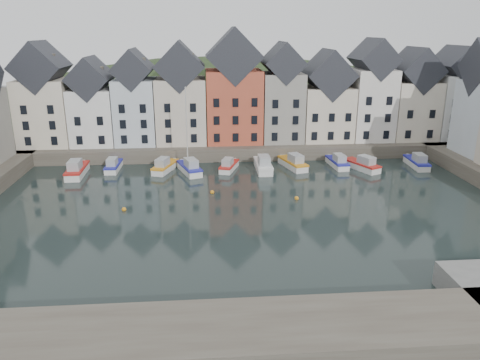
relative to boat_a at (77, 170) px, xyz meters
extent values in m
plane|color=black|center=(22.49, -16.89, -0.78)|extent=(260.00, 260.00, 0.00)
cube|color=#494238|center=(22.49, 13.11, 0.22)|extent=(90.00, 16.00, 2.00)
cube|color=#494238|center=(12.49, -38.89, 0.22)|extent=(50.00, 6.00, 2.00)
ellipsoid|color=black|center=(22.49, 39.11, -18.78)|extent=(153.60, 70.40, 64.00)
sphere|color=black|center=(8.55, 34.04, 7.92)|extent=(5.77, 5.77, 5.77)
sphere|color=black|center=(47.35, 43.86, 7.34)|extent=(5.27, 5.27, 5.27)
sphere|color=black|center=(54.31, 37.31, 7.10)|extent=(5.07, 5.07, 5.07)
sphere|color=black|center=(36.77, 38.30, 7.04)|extent=(5.01, 5.01, 5.01)
sphere|color=black|center=(-15.18, 39.72, 5.80)|extent=(3.94, 3.94, 3.94)
sphere|color=black|center=(50.82, 43.36, 7.27)|extent=(5.21, 5.21, 5.21)
sphere|color=black|center=(24.48, 41.76, 7.55)|extent=(5.45, 5.45, 5.45)
sphere|color=black|center=(60.29, 31.42, 6.43)|extent=(4.49, 4.49, 4.49)
cube|color=beige|center=(-6.68, 11.11, 6.26)|extent=(7.67, 8.00, 10.07)
cube|color=#202229|center=(-6.68, 11.11, 13.19)|extent=(7.67, 8.16, 7.67)
cube|color=white|center=(0.59, 11.11, 5.53)|extent=(6.56, 8.00, 8.61)
cube|color=#202229|center=(0.59, 11.11, 11.46)|extent=(6.56, 8.16, 6.56)
cube|color=silver|center=(7.12, 11.11, 6.23)|extent=(6.20, 8.00, 10.02)
cube|color=#202229|center=(7.12, 11.11, 12.78)|extent=(6.20, 8.16, 6.20)
cube|color=beige|center=(14.22, 11.11, 6.26)|extent=(7.70, 8.00, 10.08)
cube|color=#202229|center=(14.22, 11.11, 13.21)|extent=(7.70, 8.16, 7.70)
cube|color=#B44B33|center=(22.56, 11.11, 6.86)|extent=(8.69, 8.00, 11.28)
cube|color=#202229|center=(22.56, 11.11, 14.66)|extent=(8.69, 8.16, 8.69)
cube|color=gray|center=(30.27, 11.11, 6.61)|extent=(6.43, 8.00, 10.78)
cube|color=#202229|center=(30.27, 11.11, 13.60)|extent=(6.43, 8.16, 6.43)
cube|color=beige|center=(37.57, 11.11, 5.50)|extent=(7.88, 8.00, 8.56)
cube|color=#202229|center=(37.57, 11.11, 11.73)|extent=(7.88, 8.16, 7.88)
cube|color=silver|center=(44.91, 11.11, 6.86)|extent=(6.50, 8.00, 11.27)
cube|color=#202229|center=(44.91, 11.11, 14.10)|extent=(6.50, 8.16, 6.50)
cube|color=beige|center=(51.92, 11.11, 5.88)|extent=(7.23, 8.00, 9.32)
cube|color=#202229|center=(51.92, 11.11, 12.34)|extent=(7.23, 8.16, 7.23)
cube|color=white|center=(58.78, 11.11, 6.38)|extent=(6.18, 8.00, 10.32)
cube|color=#202229|center=(58.78, 11.11, 13.07)|extent=(6.18, 8.16, 6.18)
sphere|color=orange|center=(18.49, -8.89, -0.63)|extent=(0.50, 0.50, 0.50)
sphere|color=orange|center=(28.49, -11.89, -0.63)|extent=(0.50, 0.50, 0.50)
sphere|color=orange|center=(8.49, -13.89, -0.63)|extent=(0.50, 0.50, 0.50)
cube|color=silver|center=(-0.01, 0.21, -0.39)|extent=(2.16, 6.71, 1.22)
cube|color=red|center=(-0.01, 0.21, 0.28)|extent=(2.27, 6.85, 0.28)
cube|color=#969A9D|center=(0.02, -0.79, 0.95)|extent=(1.62, 2.70, 1.33)
cube|color=silver|center=(4.58, 2.41, -0.46)|extent=(1.76, 5.53, 1.01)
cube|color=#21239A|center=(4.58, 2.41, 0.09)|extent=(1.86, 5.64, 0.23)
cube|color=#969A9D|center=(4.57, 1.59, 0.64)|extent=(1.33, 2.22, 1.10)
cube|color=silver|center=(12.03, 1.35, -0.44)|extent=(3.58, 6.13, 1.08)
cube|color=orange|center=(12.03, 1.35, 0.15)|extent=(3.71, 6.27, 0.24)
cube|color=#969A9D|center=(11.74, 0.51, 0.74)|extent=(2.06, 2.67, 1.18)
cube|color=silver|center=(15.50, 0.16, -0.41)|extent=(3.76, 6.52, 1.15)
cube|color=#21239A|center=(15.50, 0.16, 0.21)|extent=(3.89, 6.67, 0.26)
cube|color=#969A9D|center=(15.79, -0.73, 0.84)|extent=(2.17, 2.83, 1.25)
cylinder|color=silver|center=(15.30, 0.76, 5.47)|extent=(0.15, 0.15, 11.45)
cube|color=silver|center=(21.19, 1.13, -0.47)|extent=(3.20, 5.55, 0.97)
cube|color=red|center=(21.19, 1.13, 0.06)|extent=(3.31, 5.68, 0.22)
cube|color=#969A9D|center=(20.94, 0.37, 0.60)|extent=(1.85, 2.41, 1.06)
cube|color=silver|center=(26.05, 0.54, -0.39)|extent=(2.01, 6.65, 1.22)
cube|color=silver|center=(26.05, 0.54, 0.27)|extent=(2.12, 6.78, 0.28)
cube|color=#969A9D|center=(26.05, -0.45, 0.94)|extent=(1.56, 2.66, 1.33)
cube|color=silver|center=(30.54, 1.47, -0.41)|extent=(3.49, 6.57, 1.15)
cube|color=orange|center=(30.54, 1.47, 0.22)|extent=(3.63, 6.72, 0.26)
cube|color=#969A9D|center=(30.79, 0.56, 0.85)|extent=(2.09, 2.82, 1.26)
cube|color=silver|center=(37.21, 1.57, -0.44)|extent=(2.11, 5.81, 1.05)
cube|color=#21239A|center=(37.21, 1.57, 0.13)|extent=(2.21, 5.93, 0.24)
cube|color=#969A9D|center=(37.27, 0.72, 0.70)|extent=(1.49, 2.37, 1.14)
cube|color=silver|center=(40.29, -0.22, -0.42)|extent=(4.16, 6.29, 1.11)
cube|color=red|center=(40.29, -0.22, 0.18)|extent=(4.31, 6.44, 0.25)
cube|color=#969A9D|center=(40.67, -1.05, 0.79)|extent=(2.29, 2.80, 1.22)
cube|color=silver|center=(48.87, 0.50, -0.43)|extent=(2.14, 6.11, 1.10)
cube|color=#21239A|center=(48.87, 0.50, 0.17)|extent=(2.25, 6.23, 0.25)
cube|color=#969A9D|center=(48.82, -0.40, 0.78)|extent=(1.54, 2.48, 1.20)
camera|label=1|loc=(17.50, -63.54, 18.61)|focal=35.00mm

